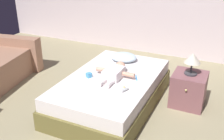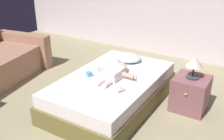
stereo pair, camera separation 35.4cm
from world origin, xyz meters
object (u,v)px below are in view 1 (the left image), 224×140
bed (112,91)px  lamp (192,59)px  toy_block (89,75)px  baby_bottle (124,89)px  toothbrush (136,77)px  baby (115,72)px  pillow (124,57)px  nightstand (188,89)px

bed → lamp: lamp is taller
lamp → toy_block: 1.38m
lamp → toy_block: size_ratio=3.52×
baby_bottle → toothbrush: bearing=89.7°
bed → toy_block: (-0.27, -0.14, 0.24)m
baby → lamp: 1.03m
baby → toothbrush: 0.29m
pillow → toy_block: bearing=-104.1°
bed → baby_bottle: bearing=-44.7°
bed → toothbrush: size_ratio=12.28×
bed → baby: size_ratio=3.10×
toothbrush → baby_bottle: size_ratio=1.38×
toy_block → baby_bottle: baby_bottle is taller
toy_block → baby_bottle: bearing=-15.2°
toy_block → baby_bottle: 0.60m
lamp → baby_bottle: bearing=-131.3°
toothbrush → bed: bearing=-160.7°
bed → nightstand: 1.05m
lamp → bed: bearing=-155.3°
lamp → nightstand: bearing=-90.0°
baby → baby_bottle: 0.42m
nightstand → lamp: lamp is taller
toy_block → bed: bearing=27.8°
nightstand → lamp: (-0.00, 0.00, 0.44)m
toothbrush → toy_block: bearing=-156.6°
baby_bottle → baby: bearing=130.8°
baby_bottle → toy_block: bearing=164.8°
bed → nightstand: size_ratio=4.03×
pillow → nightstand: size_ratio=0.86×
baby → toothbrush: baby is taller
bed → lamp: (0.95, 0.44, 0.47)m
toothbrush → pillow: bearing=128.2°
pillow → toothbrush: pillow is taller
bed → pillow: bearing=97.9°
bed → nightstand: (0.95, 0.44, 0.03)m
baby → nightstand: 1.04m
baby → baby_bottle: baby is taller
nightstand → baby_bottle: size_ratio=4.21×
lamp → baby_bottle: (-0.65, -0.74, -0.22)m
nightstand → toy_block: toy_block is taller
baby → toothbrush: (0.27, 0.09, -0.06)m
lamp → toy_block: bearing=-154.6°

